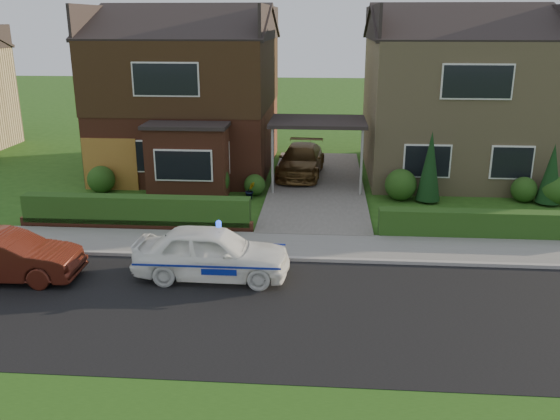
# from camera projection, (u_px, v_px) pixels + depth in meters

# --- Properties ---
(ground) EXTENTS (120.00, 120.00, 0.00)m
(ground) POSITION_uv_depth(u_px,v_px,m) (308.00, 312.00, 13.92)
(ground) COLOR #234D14
(ground) RESTS_ON ground
(road) EXTENTS (60.00, 6.00, 0.02)m
(road) POSITION_uv_depth(u_px,v_px,m) (308.00, 312.00, 13.92)
(road) COLOR black
(road) RESTS_ON ground
(kerb) EXTENTS (60.00, 0.16, 0.12)m
(kerb) POSITION_uv_depth(u_px,v_px,m) (312.00, 260.00, 16.80)
(kerb) COLOR #9E9993
(kerb) RESTS_ON ground
(sidewalk) EXTENTS (60.00, 2.00, 0.10)m
(sidewalk) POSITION_uv_depth(u_px,v_px,m) (313.00, 247.00, 17.80)
(sidewalk) COLOR slate
(sidewalk) RESTS_ON ground
(driveway) EXTENTS (3.80, 12.00, 0.12)m
(driveway) POSITION_uv_depth(u_px,v_px,m) (317.00, 186.00, 24.35)
(driveway) COLOR #666059
(driveway) RESTS_ON ground
(house_left) EXTENTS (7.50, 9.53, 7.25)m
(house_left) POSITION_uv_depth(u_px,v_px,m) (190.00, 85.00, 26.38)
(house_left) COLOR brown
(house_left) RESTS_ON ground
(house_right) EXTENTS (7.50, 8.06, 7.25)m
(house_right) POSITION_uv_depth(u_px,v_px,m) (453.00, 90.00, 25.67)
(house_right) COLOR tan
(house_right) RESTS_ON ground
(carport_link) EXTENTS (3.80, 3.00, 2.77)m
(carport_link) POSITION_uv_depth(u_px,v_px,m) (318.00, 123.00, 23.51)
(carport_link) COLOR black
(carport_link) RESTS_ON ground
(garage_door) EXTENTS (2.20, 0.10, 2.10)m
(garage_door) POSITION_uv_depth(u_px,v_px,m) (110.00, 164.00, 23.66)
(garage_door) COLOR brown
(garage_door) RESTS_ON ground
(dwarf_wall) EXTENTS (7.70, 0.25, 0.36)m
(dwarf_wall) POSITION_uv_depth(u_px,v_px,m) (136.00, 225.00, 19.32)
(dwarf_wall) COLOR brown
(dwarf_wall) RESTS_ON ground
(hedge_left) EXTENTS (7.50, 0.55, 0.90)m
(hedge_left) POSITION_uv_depth(u_px,v_px,m) (138.00, 228.00, 19.52)
(hedge_left) COLOR #1B3E13
(hedge_left) RESTS_ON ground
(hedge_right) EXTENTS (7.50, 0.55, 0.80)m
(hedge_right) POSITION_uv_depth(u_px,v_px,m) (498.00, 239.00, 18.58)
(hedge_right) COLOR #1B3E13
(hedge_right) RESTS_ON ground
(shrub_left_far) EXTENTS (1.08, 1.08, 1.08)m
(shrub_left_far) POSITION_uv_depth(u_px,v_px,m) (101.00, 179.00, 23.40)
(shrub_left_far) COLOR #1B3E13
(shrub_left_far) RESTS_ON ground
(shrub_left_mid) EXTENTS (1.32, 1.32, 1.32)m
(shrub_left_mid) POSITION_uv_depth(u_px,v_px,m) (213.00, 180.00, 22.84)
(shrub_left_mid) COLOR #1B3E13
(shrub_left_mid) RESTS_ON ground
(shrub_left_near) EXTENTS (0.84, 0.84, 0.84)m
(shrub_left_near) POSITION_uv_depth(u_px,v_px,m) (255.00, 185.00, 23.09)
(shrub_left_near) COLOR #1B3E13
(shrub_left_near) RESTS_ON ground
(shrub_right_near) EXTENTS (1.20, 1.20, 1.20)m
(shrub_right_near) POSITION_uv_depth(u_px,v_px,m) (401.00, 185.00, 22.43)
(shrub_right_near) COLOR #1B3E13
(shrub_right_near) RESTS_ON ground
(shrub_right_mid) EXTENTS (0.96, 0.96, 0.96)m
(shrub_right_mid) POSITION_uv_depth(u_px,v_px,m) (524.00, 190.00, 22.23)
(shrub_right_mid) COLOR #1B3E13
(shrub_right_mid) RESTS_ON ground
(shrub_right_far) EXTENTS (1.08, 1.08, 1.08)m
(shrub_right_far) POSITION_uv_depth(u_px,v_px,m) (555.00, 191.00, 21.85)
(shrub_right_far) COLOR #1B3E13
(shrub_right_far) RESTS_ON ground
(conifer_a) EXTENTS (0.90, 0.90, 2.60)m
(conifer_a) POSITION_uv_depth(u_px,v_px,m) (430.00, 168.00, 21.96)
(conifer_a) COLOR black
(conifer_a) RESTS_ON ground
(conifer_b) EXTENTS (0.90, 0.90, 2.20)m
(conifer_b) POSITION_uv_depth(u_px,v_px,m) (551.00, 176.00, 21.69)
(conifer_b) COLOR black
(conifer_b) RESTS_ON ground
(police_car) EXTENTS (3.78, 4.13, 1.56)m
(police_car) POSITION_uv_depth(u_px,v_px,m) (212.00, 253.00, 15.57)
(police_car) COLOR white
(police_car) RESTS_ON ground
(driveway_car) EXTENTS (2.13, 4.54, 1.28)m
(driveway_car) POSITION_uv_depth(u_px,v_px,m) (301.00, 160.00, 25.59)
(driveway_car) COLOR brown
(driveway_car) RESTS_ON driveway
(street_car) EXTENTS (1.50, 3.93, 1.28)m
(street_car) POSITION_uv_depth(u_px,v_px,m) (5.00, 257.00, 15.45)
(street_car) COLOR #47180F
(street_car) RESTS_ON ground
(potted_plant_a) EXTENTS (0.42, 0.33, 0.71)m
(potted_plant_a) POSITION_uv_depth(u_px,v_px,m) (69.00, 211.00, 20.12)
(potted_plant_a) COLOR gray
(potted_plant_a) RESTS_ON ground
(potted_plant_b) EXTENTS (0.48, 0.45, 0.69)m
(potted_plant_b) POSITION_uv_depth(u_px,v_px,m) (250.00, 191.00, 22.55)
(potted_plant_b) COLOR gray
(potted_plant_b) RESTS_ON ground
(potted_plant_c) EXTENTS (0.55, 0.55, 0.80)m
(potted_plant_c) POSITION_uv_depth(u_px,v_px,m) (219.00, 189.00, 22.62)
(potted_plant_c) COLOR gray
(potted_plant_c) RESTS_ON ground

